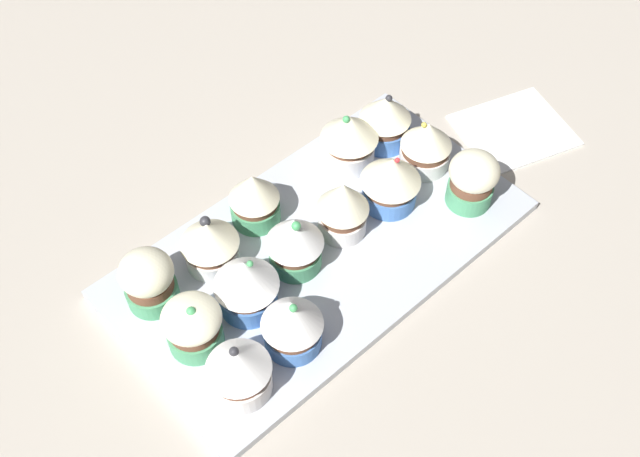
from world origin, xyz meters
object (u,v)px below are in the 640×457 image
cupcake_3 (193,325)px  cupcake_8 (426,145)px  cupcake_9 (148,280)px  cupcake_11 (254,197)px  baking_tray (320,248)px  cupcake_4 (246,283)px  cupcake_6 (340,205)px  cupcake_1 (292,322)px  cupcake_2 (473,179)px  cupcake_13 (385,119)px  cupcake_12 (349,138)px  cupcake_0 (239,370)px  cupcake_10 (210,243)px  napkin (514,129)px  cupcake_7 (391,180)px  cupcake_5 (297,243)px

cupcake_3 → cupcake_8: (34.44, 1.24, 0.11)cm
cupcake_9 → cupcake_11: size_ratio=1.00×
baking_tray → cupcake_11: 9.17cm
cupcake_3 → cupcake_4: bearing=-1.0°
cupcake_4 → cupcake_6: cupcake_4 is taller
cupcake_6 → cupcake_11: bearing=129.6°
cupcake_1 → cupcake_6: size_ratio=1.02×
cupcake_1 → cupcake_8: 28.39cm
baking_tray → cupcake_2: bearing=-21.5°
cupcake_11 → cupcake_13: (19.28, -1.03, -0.05)cm
cupcake_12 → cupcake_13: cupcake_12 is taller
cupcake_3 → cupcake_13: cupcake_13 is taller
cupcake_0 → cupcake_11: same height
cupcake_8 → cupcake_12: (-6.24, 6.44, 0.45)cm
cupcake_3 → cupcake_4: (6.60, -0.11, 0.80)cm
cupcake_10 → cupcake_1: bearing=-90.2°
cupcake_6 → cupcake_9: cupcake_6 is taller
cupcake_6 → cupcake_8: (13.94, 0.25, -0.65)cm
cupcake_0 → napkin: bearing=5.9°
cupcake_7 → cupcake_12: (0.93, 7.69, 0.08)cm
baking_tray → cupcake_9: cupcake_9 is taller
baking_tray → cupcake_6: bearing=6.5°
cupcake_5 → cupcake_8: bearing=2.9°
cupcake_3 → cupcake_13: bearing=12.2°
cupcake_13 → cupcake_3: bearing=-167.8°
cupcake_12 → cupcake_11: bearing=177.4°
cupcake_7 → cupcake_9: (-27.54, 7.13, -0.16)cm
cupcake_7 → baking_tray: bearing=176.4°
cupcake_13 → cupcake_6: bearing=-154.6°
cupcake_2 → napkin: bearing=16.5°
cupcake_12 → cupcake_13: size_ratio=1.03×
cupcake_10 → cupcake_8: bearing=-11.4°
cupcake_5 → cupcake_11: (0.80, 8.12, -0.43)cm
cupcake_5 → cupcake_12: 16.37cm
cupcake_12 → cupcake_13: 5.55cm
cupcake_11 → napkin: cupcake_11 is taller
cupcake_0 → cupcake_1: 6.87cm
baking_tray → cupcake_2: size_ratio=6.36×
cupcake_9 → cupcake_3: bearing=-87.8°
cupcake_8 → cupcake_2: bearing=-92.5°
cupcake_7 → napkin: (20.74, -1.93, -4.61)cm
cupcake_3 → cupcake_9: bearing=92.2°
cupcake_1 → cupcake_12: size_ratio=1.05×
cupcake_1 → cupcake_12: bearing=33.9°
napkin → cupcake_12: bearing=154.1°
cupcake_4 → cupcake_12: cupcake_4 is taller
cupcake_9 → cupcake_10: size_ratio=1.02×
cupcake_0 → cupcake_2: (33.84, 0.78, 0.21)cm
baking_tray → cupcake_13: bearing=22.0°
cupcake_7 → cupcake_11: 15.29cm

